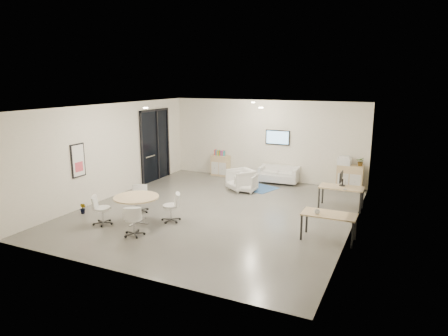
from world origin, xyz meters
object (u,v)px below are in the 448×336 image
Objects in this scene: loveseat at (279,175)px; armchair_right at (246,182)px; sideboard_right at (350,178)px; armchair_left at (241,179)px; round_table at (136,199)px; desk_rear at (341,189)px; desk_front at (329,216)px; sideboard_left at (221,166)px.

armchair_right is at bearing -115.03° from loveseat.
sideboard_right is 0.59× the size of loveseat.
round_table is at bearing -69.42° from armchair_left.
armchair_right is at bearing 18.89° from armchair_left.
round_table reaches higher than armchair_right.
armchair_left reaches higher than round_table.
round_table is at bearing -143.37° from desk_rear.
armchair_right is 4.60m from round_table.
desk_front is (3.55, -3.26, 0.27)m from armchair_right.
loveseat is (2.62, -0.16, -0.12)m from sideboard_left.
armchair_left is at bearing 159.81° from armchair_right.
desk_rear is at bearing -42.34° from loveseat.
sideboard_right is at bearing 91.07° from desk_rear.
sideboard_left is 0.93× the size of sideboard_right.
sideboard_left is 6.18m from round_table.
loveseat is at bearing 69.04° from round_table.
desk_rear is (5.34, -2.38, 0.20)m from sideboard_left.
desk_front is (0.13, -2.76, -0.00)m from desk_rear.
sideboard_right reaches higher than loveseat.
armchair_left is at bearing 170.45° from desk_rear.
sideboard_left is 0.99× the size of armchair_left.
armchair_right reaches higher than loveseat.
armchair_left is 4.59m from round_table.
sideboard_right is 5.12m from desk_front.
desk_front is at bearing 11.26° from round_table.
loveseat is 1.85m from armchair_right.
round_table reaches higher than loveseat.
sideboard_left is 7.51m from desk_front.
desk_rear is (3.41, -0.51, 0.27)m from armchair_right.
round_table is at bearing -87.06° from sideboard_left.
sideboard_right is at bearing 63.88° from armchair_left.
sideboard_left reaches higher than loveseat.
desk_rear is (0.06, -2.36, 0.17)m from sideboard_right.
desk_rear is at bearing -9.69° from armchair_right.
sideboard_right is at bearing 27.63° from armchair_right.
sideboard_right reaches higher than round_table.
armchair_left is (1.68, -1.79, 0.00)m from sideboard_left.
loveseat is 1.89m from armchair_left.
desk_rear is at bearing 92.86° from desk_front.
armchair_left is 0.65× the size of desk_front.
sideboard_left reaches higher than desk_front.
sideboard_right reaches higher than armchair_right.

